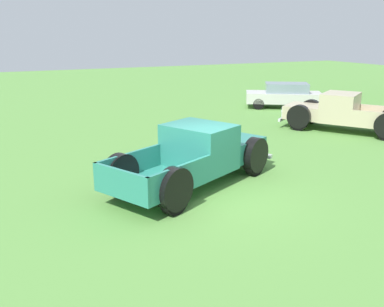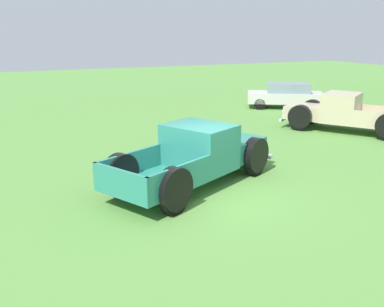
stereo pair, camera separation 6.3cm
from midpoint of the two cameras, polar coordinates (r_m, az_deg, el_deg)
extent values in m
plane|color=#5B9342|center=(11.14, 3.12, -5.50)|extent=(80.00, 80.00, 0.00)
cube|color=#2D8475|center=(13.01, 5.17, 0.87)|extent=(2.17, 2.16, 0.59)
cube|color=silver|center=(13.68, 7.10, 1.56)|extent=(1.34, 0.71, 0.49)
sphere|color=silver|center=(14.00, 4.80, 2.08)|extent=(0.21, 0.21, 0.21)
sphere|color=silver|center=(13.34, 9.42, 1.22)|extent=(0.21, 0.21, 0.21)
cube|color=#2D8475|center=(11.75, 1.14, 0.90)|extent=(2.22, 2.04, 1.23)
cube|color=#8C9EA8|center=(12.19, 3.03, 2.75)|extent=(1.40, 0.72, 0.54)
cube|color=#2D8475|center=(10.60, -4.93, -4.02)|extent=(2.60, 2.81, 0.11)
cube|color=#2D8475|center=(11.07, -8.16, -1.36)|extent=(1.07, 2.05, 0.59)
cube|color=#2D8475|center=(9.95, -1.41, -3.20)|extent=(1.07, 2.05, 0.59)
cube|color=#2D8475|center=(9.78, -9.35, -3.75)|extent=(1.64, 0.87, 0.59)
cylinder|color=black|center=(13.58, 2.00, 0.29)|extent=(0.57, 0.83, 0.81)
cylinder|color=#B7B7BC|center=(13.59, 1.96, 0.29)|extent=(0.37, 0.41, 0.33)
cylinder|color=black|center=(13.53, 2.00, 1.13)|extent=(0.72, 1.05, 1.03)
cylinder|color=black|center=(12.63, 8.52, -1.09)|extent=(0.57, 0.83, 0.81)
cylinder|color=#B7B7BC|center=(12.63, 8.56, -1.10)|extent=(0.37, 0.41, 0.33)
cylinder|color=black|center=(12.58, 8.56, -0.20)|extent=(0.72, 1.05, 1.03)
cylinder|color=black|center=(11.06, -9.26, -3.61)|extent=(0.57, 0.83, 0.81)
cylinder|color=#B7B7BC|center=(11.07, -9.29, -3.60)|extent=(0.37, 0.41, 0.33)
cylinder|color=black|center=(10.99, -9.30, -2.60)|extent=(0.72, 1.05, 1.03)
cylinder|color=black|center=(9.87, -2.20, -5.85)|extent=(0.57, 0.83, 0.81)
cylinder|color=#B7B7BC|center=(9.86, -2.15, -5.87)|extent=(0.37, 0.41, 0.33)
cylinder|color=black|center=(9.79, -2.21, -4.74)|extent=(0.72, 1.05, 1.03)
cube|color=silver|center=(13.80, 7.14, 0.25)|extent=(1.80, 0.96, 0.13)
cube|color=#C6B793|center=(19.56, 15.05, 5.41)|extent=(2.17, 2.18, 0.57)
cube|color=silver|center=(19.79, 12.83, 5.67)|extent=(0.84, 1.21, 0.48)
sphere|color=silver|center=(19.19, 12.28, 5.48)|extent=(0.21, 0.21, 0.21)
sphere|color=silver|center=(20.37, 13.47, 6.00)|extent=(0.21, 0.21, 0.21)
cube|color=#C6B793|center=(19.16, 19.29, 5.80)|extent=(2.09, 2.19, 1.19)
cube|color=#8C9EA8|center=(19.26, 17.52, 6.79)|extent=(0.87, 1.27, 0.52)
cube|color=#C6B793|center=(18.11, 24.09, 4.09)|extent=(1.86, 1.28, 0.57)
cylinder|color=black|center=(18.79, 14.22, 4.16)|extent=(0.78, 0.63, 0.79)
cylinder|color=#B7B7BC|center=(18.78, 14.21, 4.16)|extent=(0.40, 0.38, 0.32)
cylinder|color=black|center=(18.75, 14.26, 4.76)|extent=(0.99, 0.80, 1.00)
cylinder|color=black|center=(20.43, 15.71, 4.98)|extent=(0.78, 0.63, 0.79)
cylinder|color=#B7B7BC|center=(20.44, 15.71, 4.98)|extent=(0.40, 0.38, 0.32)
cylinder|color=black|center=(20.40, 15.75, 5.53)|extent=(0.99, 0.80, 1.00)
cube|color=silver|center=(19.86, 12.66, 4.77)|extent=(1.14, 1.63, 0.12)
cube|color=silver|center=(24.32, 12.31, 7.30)|extent=(3.52, 4.33, 0.55)
cube|color=#7F939E|center=(24.26, 12.71, 8.52)|extent=(2.37, 2.66, 0.51)
cylinder|color=black|center=(23.53, 9.08, 6.50)|extent=(0.46, 0.60, 0.59)
cylinder|color=black|center=(24.99, 8.94, 7.05)|extent=(0.46, 0.60, 0.59)
cylinder|color=black|center=(23.82, 15.75, 6.22)|extent=(0.46, 0.60, 0.59)
cylinder|color=black|center=(25.26, 15.25, 6.78)|extent=(0.46, 0.60, 0.59)
camera|label=1|loc=(0.03, -89.84, 0.04)|focal=40.14mm
camera|label=2|loc=(0.03, 90.16, -0.04)|focal=40.14mm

